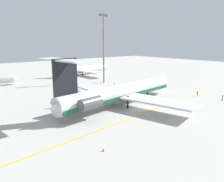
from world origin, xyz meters
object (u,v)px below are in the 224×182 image
main_jetliner (118,92)px  airliner_mid_left (84,69)px  ground_crew_starboard (222,97)px  safety_cone_nose (103,150)px  ground_crew_near_nose (114,83)px  light_mast (104,47)px  ground_crew_near_tail (197,93)px

main_jetliner → airliner_mid_left: bearing=59.1°
ground_crew_starboard → safety_cone_nose: 47.70m
ground_crew_near_nose → light_mast: bearing=-27.9°
ground_crew_near_tail → ground_crew_starboard: size_ratio=0.95×
main_jetliner → ground_crew_near_nose: (18.77, 23.61, -2.78)m
safety_cone_nose → main_jetliner: bearing=43.7°
ground_crew_near_nose → ground_crew_near_tail: size_ratio=1.04×
safety_cone_nose → light_mast: bearing=52.1°
ground_crew_near_nose → ground_crew_starboard: (9.18, -40.00, 0.02)m
airliner_mid_left → light_mast: 29.20m
main_jetliner → ground_crew_near_nose: bearing=44.7°
airliner_mid_left → light_mast: bearing=-106.1°
ground_crew_near_tail → ground_crew_starboard: ground_crew_starboard is taller
main_jetliner → safety_cone_nose: 27.46m
ground_crew_near_tail → safety_cone_nose: ground_crew_near_tail is taller
ground_crew_starboard → safety_cone_nose: ground_crew_starboard is taller
main_jetliner → ground_crew_near_nose: 30.29m
ground_crew_starboard → safety_cone_nose: (-47.63, -2.42, -0.83)m
airliner_mid_left → light_mast: size_ratio=1.16×
ground_crew_near_tail → safety_cone_nose: (-47.34, -10.52, -0.78)m
ground_crew_near_nose → light_mast: (0.18, 7.15, 14.43)m
ground_crew_near_nose → ground_crew_starboard: size_ratio=0.98×
airliner_mid_left → ground_crew_near_tail: airliner_mid_left is taller
ground_crew_near_tail → light_mast: size_ratio=0.06×
main_jetliner → light_mast: light_mast is taller
ground_crew_near_nose → airliner_mid_left: bearing=-37.5°
ground_crew_near_nose → light_mast: size_ratio=0.06×
safety_cone_nose → light_mast: size_ratio=0.02×
main_jetliner → ground_crew_starboard: (27.96, -16.39, -2.76)m
ground_crew_starboard → light_mast: light_mast is taller
ground_crew_starboard → light_mast: bearing=41.7°
airliner_mid_left → ground_crew_starboard: airliner_mid_left is taller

